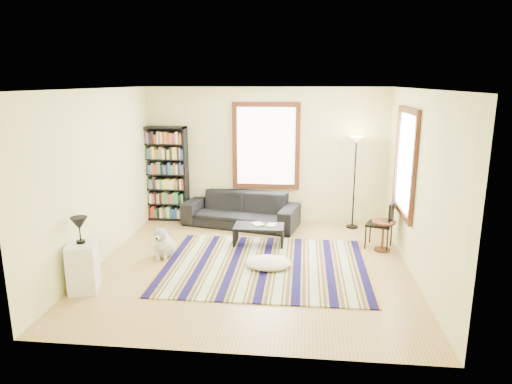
# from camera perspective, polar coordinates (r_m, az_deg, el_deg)

# --- Properties ---
(floor) EXTENTS (5.00, 5.00, 0.10)m
(floor) POSITION_cam_1_polar(r_m,az_deg,el_deg) (7.54, -0.40, -9.43)
(floor) COLOR tan
(floor) RESTS_ON ground
(ceiling) EXTENTS (5.00, 5.00, 0.10)m
(ceiling) POSITION_cam_1_polar(r_m,az_deg,el_deg) (6.93, -0.44, 13.19)
(ceiling) COLOR white
(ceiling) RESTS_ON floor
(wall_back) EXTENTS (5.00, 0.10, 2.80)m
(wall_back) POSITION_cam_1_polar(r_m,az_deg,el_deg) (9.59, 1.28, 4.64)
(wall_back) COLOR #F2EBA3
(wall_back) RESTS_ON floor
(wall_front) EXTENTS (5.00, 0.10, 2.80)m
(wall_front) POSITION_cam_1_polar(r_m,az_deg,el_deg) (4.66, -3.94, -5.27)
(wall_front) COLOR #F2EBA3
(wall_front) RESTS_ON floor
(wall_left) EXTENTS (0.10, 5.00, 2.80)m
(wall_left) POSITION_cam_1_polar(r_m,az_deg,el_deg) (7.80, -19.39, 1.74)
(wall_left) COLOR #F2EBA3
(wall_left) RESTS_ON floor
(wall_right) EXTENTS (0.10, 5.00, 2.80)m
(wall_right) POSITION_cam_1_polar(r_m,az_deg,el_deg) (7.27, 19.97, 0.87)
(wall_right) COLOR #F2EBA3
(wall_right) RESTS_ON floor
(window_back) EXTENTS (1.20, 0.06, 1.60)m
(window_back) POSITION_cam_1_polar(r_m,az_deg,el_deg) (9.48, 1.25, 5.75)
(window_back) COLOR white
(window_back) RESTS_ON wall_back
(window_right) EXTENTS (0.06, 1.20, 1.60)m
(window_right) POSITION_cam_1_polar(r_m,az_deg,el_deg) (7.98, 18.20, 3.56)
(window_right) COLOR white
(window_right) RESTS_ON wall_right
(rug) EXTENTS (3.28, 2.63, 0.02)m
(rug) POSITION_cam_1_polar(r_m,az_deg,el_deg) (7.47, 1.14, -9.17)
(rug) COLOR #100C3F
(rug) RESTS_ON floor
(sofa) EXTENTS (2.47, 1.38, 0.68)m
(sofa) POSITION_cam_1_polar(r_m,az_deg,el_deg) (9.39, -1.88, -2.20)
(sofa) COLOR black
(sofa) RESTS_ON floor
(bookshelf) EXTENTS (0.90, 0.30, 2.00)m
(bookshelf) POSITION_cam_1_polar(r_m,az_deg,el_deg) (9.83, -11.13, 2.24)
(bookshelf) COLOR black
(bookshelf) RESTS_ON floor
(coffee_table) EXTENTS (0.99, 0.70, 0.36)m
(coffee_table) POSITION_cam_1_polar(r_m,az_deg,el_deg) (8.35, 0.37, -5.39)
(coffee_table) COLOR black
(coffee_table) RESTS_ON floor
(book_a) EXTENTS (0.29, 0.27, 0.02)m
(book_a) POSITION_cam_1_polar(r_m,az_deg,el_deg) (8.30, -0.32, -4.12)
(book_a) COLOR beige
(book_a) RESTS_ON coffee_table
(book_b) EXTENTS (0.19, 0.23, 0.02)m
(book_b) POSITION_cam_1_polar(r_m,az_deg,el_deg) (8.33, 1.44, -4.09)
(book_b) COLOR beige
(book_b) RESTS_ON coffee_table
(floor_cushion) EXTENTS (0.86, 0.74, 0.18)m
(floor_cushion) POSITION_cam_1_polar(r_m,az_deg,el_deg) (7.36, 1.54, -8.84)
(floor_cushion) COLOR silver
(floor_cushion) RESTS_ON floor
(floor_lamp) EXTENTS (0.37, 0.37, 1.86)m
(floor_lamp) POSITION_cam_1_polar(r_m,az_deg,el_deg) (9.31, 12.18, 1.10)
(floor_lamp) COLOR black
(floor_lamp) RESTS_ON floor
(side_table) EXTENTS (0.48, 0.48, 0.54)m
(side_table) POSITION_cam_1_polar(r_m,az_deg,el_deg) (8.33, 15.58, -5.30)
(side_table) COLOR #4E2213
(side_table) RESTS_ON floor
(folding_chair) EXTENTS (0.53, 0.52, 0.86)m
(folding_chair) POSITION_cam_1_polar(r_m,az_deg,el_deg) (8.41, 15.15, -3.94)
(folding_chair) COLOR black
(folding_chair) RESTS_ON floor
(white_cabinet) EXTENTS (0.50, 0.59, 0.70)m
(white_cabinet) POSITION_cam_1_polar(r_m,az_deg,el_deg) (7.01, -20.79, -8.69)
(white_cabinet) COLOR white
(white_cabinet) RESTS_ON floor
(table_lamp) EXTENTS (0.30, 0.30, 0.38)m
(table_lamp) POSITION_cam_1_polar(r_m,az_deg,el_deg) (6.83, -21.17, -4.48)
(table_lamp) COLOR black
(table_lamp) RESTS_ON white_cabinet
(dog) EXTENTS (0.44, 0.59, 0.56)m
(dog) POSITION_cam_1_polar(r_m,az_deg,el_deg) (7.91, -11.32, -6.02)
(dog) COLOR silver
(dog) RESTS_ON floor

